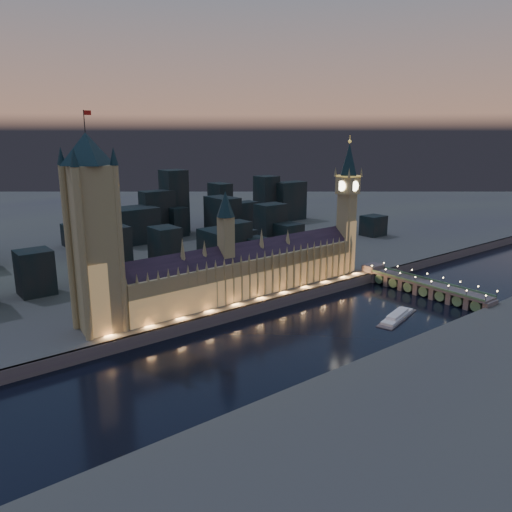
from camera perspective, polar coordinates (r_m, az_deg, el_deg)
ground_plane at (r=330.42m, az=5.23°, el=-8.38°), size 2000.00×2000.00×0.00m
north_bank at (r=780.47m, az=-21.82°, el=4.09°), size 2000.00×960.00×8.00m
embankment_wall at (r=357.83m, az=0.75°, el=-5.84°), size 2000.00×2.50×8.00m
palace_of_westminster at (r=368.22m, az=-0.92°, el=-1.61°), size 202.00×23.89×78.00m
victoria_tower at (r=305.52m, az=-18.15°, el=3.27°), size 31.68×31.68×129.35m
elizabeth_tower at (r=429.60m, az=10.40°, el=6.65°), size 18.00×18.00×114.67m
westminster_bridge at (r=418.42m, az=18.35°, el=-3.31°), size 16.87×113.00×15.90m
river_boat at (r=360.78m, az=15.84°, el=-6.64°), size 47.95×23.14×4.50m
city_backdrop at (r=537.06m, az=-10.16°, el=3.62°), size 449.38×215.63×81.19m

